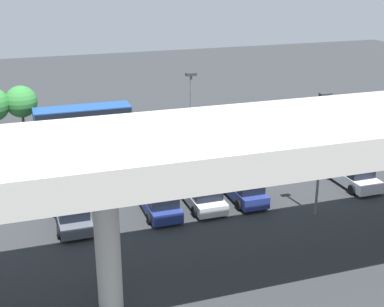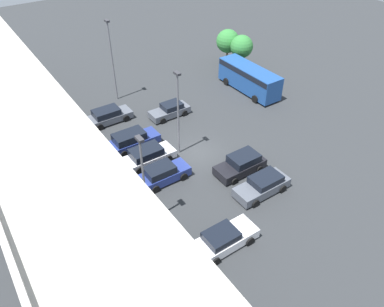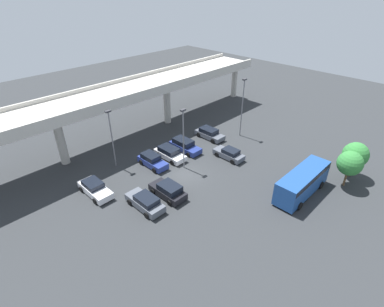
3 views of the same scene
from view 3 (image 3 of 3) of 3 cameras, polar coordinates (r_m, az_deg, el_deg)
The scene contains 16 objects.
ground_plane at distance 37.51m, azimuth -1.30°, elevation -4.20°, with size 116.66×116.66×0.00m, color #2D3033.
highway_overpass at distance 44.09m, azimuth -14.00°, elevation 10.43°, with size 55.56×7.14×8.14m.
parked_car_0 at distance 35.90m, azimuth -18.03°, elevation -6.35°, with size 2.13×4.87×1.51m.
parked_car_1 at distance 32.66m, azimuth -8.88°, elevation -9.10°, with size 2.14×4.78×1.54m.
parked_car_2 at distance 33.89m, azimuth -4.54°, elevation -7.02°, with size 2.23×4.54×1.65m.
parked_car_3 at distance 39.31m, azimuth -7.59°, elevation -1.35°, with size 2.02×4.41×1.63m.
parked_car_4 at distance 40.75m, azimuth -4.28°, elevation 0.08°, with size 2.18×4.74×1.58m.
parked_car_5 at distance 42.49m, azimuth -1.41°, elevation 1.56°, with size 2.13×4.89×1.65m.
parked_car_6 at distance 40.98m, azimuth 7.09°, elevation -0.05°, with size 1.99×4.34×1.44m.
parked_car_7 at distance 45.96m, azimuth 3.33°, elevation 3.82°, with size 2.13×4.71×1.53m.
shuttle_bus at distance 35.82m, azimuth 20.33°, elevation -4.91°, with size 8.41×2.78×2.91m.
lamp_post_near_aisle at distance 36.64m, azimuth -1.65°, elevation 3.54°, with size 0.70×0.35×8.10m.
lamp_post_mid_lot at distance 38.36m, azimuth -15.08°, elevation 3.46°, with size 0.70×0.35×7.78m.
lamp_post_by_overpass at distance 45.46m, azimuth 9.59°, elevation 9.28°, with size 0.70×0.35×8.99m.
tree_front_left at distance 38.55m, azimuth 27.89°, elevation -1.67°, with size 2.87×2.87×4.55m.
tree_front_centre at distance 40.74m, azimuth 28.69°, elevation -0.20°, with size 3.02×3.02×4.61m.
Camera 3 is at (-21.36, -22.20, 21.41)m, focal length 28.00 mm.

